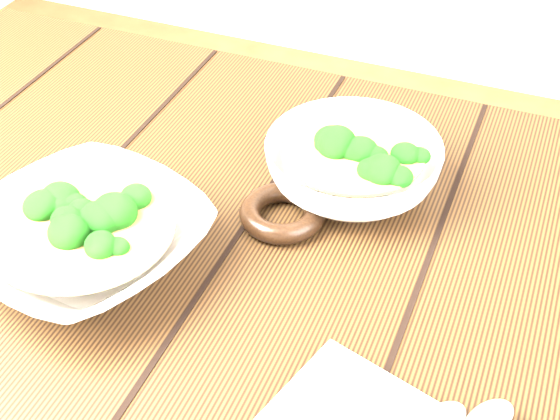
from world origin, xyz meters
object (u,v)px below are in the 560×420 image
table (245,337)px  soup_bowl_front (84,238)px  soup_bowl_back (353,165)px  trivet (282,213)px

table → soup_bowl_front: soup_bowl_front is taller
table → soup_bowl_back: 0.23m
table → soup_bowl_front: (-0.15, -0.06, 0.15)m
soup_bowl_front → soup_bowl_back: size_ratio=1.34×
soup_bowl_front → trivet: (0.16, 0.13, -0.02)m
soup_bowl_front → table: bearing=21.9°
table → trivet: bearing=78.7°
table → trivet: 0.15m
table → soup_bowl_front: bearing=-158.1°
table → trivet: trivet is taller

